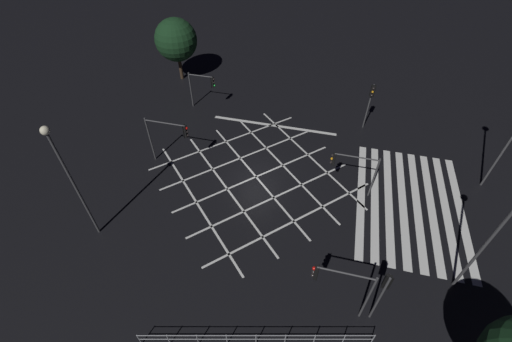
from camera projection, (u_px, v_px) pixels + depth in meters
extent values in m
plane|color=black|center=(256.00, 177.00, 24.47)|extent=(200.00, 200.00, 0.00)
cube|color=silver|center=(361.00, 195.00, 23.20)|extent=(10.44, 0.50, 0.01)
cube|color=silver|center=(375.00, 198.00, 23.04)|extent=(10.44, 0.50, 0.01)
cube|color=silver|center=(389.00, 200.00, 22.89)|extent=(10.44, 0.50, 0.01)
cube|color=silver|center=(403.00, 203.00, 22.73)|extent=(10.44, 0.50, 0.01)
cube|color=silver|center=(417.00, 205.00, 22.58)|extent=(10.44, 0.50, 0.01)
cube|color=silver|center=(431.00, 208.00, 22.42)|extent=(10.44, 0.50, 0.01)
cube|color=silver|center=(446.00, 210.00, 22.26)|extent=(10.44, 0.50, 0.01)
cube|color=silver|center=(461.00, 213.00, 22.11)|extent=(10.44, 0.50, 0.01)
cube|color=silver|center=(308.00, 155.00, 26.19)|extent=(9.12, 9.12, 0.01)
cube|color=silver|center=(294.00, 221.00, 21.62)|extent=(9.12, 9.12, 0.01)
cube|color=silver|center=(283.00, 165.00, 25.33)|extent=(9.12, 9.12, 0.01)
cube|color=silver|center=(274.00, 198.00, 23.05)|extent=(9.12, 9.12, 0.01)
cube|color=silver|center=(256.00, 177.00, 24.47)|extent=(9.12, 9.12, 0.01)
cube|color=silver|center=(256.00, 177.00, 24.47)|extent=(9.12, 9.12, 0.01)
cube|color=silver|center=(227.00, 189.00, 23.61)|extent=(9.12, 9.12, 0.01)
cube|color=silver|center=(240.00, 158.00, 25.90)|extent=(9.12, 9.12, 0.01)
cube|color=silver|center=(196.00, 202.00, 22.76)|extent=(9.12, 9.12, 0.01)
cube|color=silver|center=(226.00, 142.00, 27.32)|extent=(9.12, 9.12, 0.01)
cube|color=silver|center=(274.00, 125.00, 28.86)|extent=(0.30, 10.44, 0.01)
cylinder|color=#424244|center=(191.00, 90.00, 29.83)|extent=(0.11, 0.11, 3.29)
cylinder|color=#424244|center=(200.00, 76.00, 28.61)|extent=(0.09, 2.12, 0.09)
cube|color=black|center=(213.00, 82.00, 28.74)|extent=(0.28, 0.16, 0.90)
sphere|color=black|center=(214.00, 79.00, 28.51)|extent=(0.18, 0.18, 0.18)
sphere|color=black|center=(214.00, 82.00, 28.72)|extent=(0.18, 0.18, 0.18)
sphere|color=green|center=(214.00, 86.00, 28.93)|extent=(0.18, 0.18, 0.18)
cube|color=black|center=(212.00, 82.00, 28.76)|extent=(0.36, 0.02, 0.98)
cylinder|color=#424244|center=(367.00, 298.00, 16.02)|extent=(0.11, 0.11, 3.80)
cylinder|color=#424244|center=(346.00, 273.00, 15.02)|extent=(0.09, 2.58, 0.09)
cube|color=black|center=(316.00, 272.00, 15.56)|extent=(0.28, 0.16, 0.90)
sphere|color=red|center=(314.00, 268.00, 15.37)|extent=(0.18, 0.18, 0.18)
sphere|color=black|center=(313.00, 272.00, 15.58)|extent=(0.18, 0.18, 0.18)
sphere|color=black|center=(313.00, 275.00, 15.79)|extent=(0.18, 0.18, 0.18)
cube|color=black|center=(318.00, 273.00, 15.54)|extent=(0.36, 0.02, 0.98)
cylinder|color=#424244|center=(368.00, 107.00, 27.32)|extent=(0.11, 0.11, 4.00)
cube|color=black|center=(373.00, 91.00, 26.18)|extent=(0.16, 0.28, 0.90)
sphere|color=black|center=(374.00, 88.00, 25.89)|extent=(0.18, 0.18, 0.18)
sphere|color=orange|center=(373.00, 92.00, 26.10)|extent=(0.18, 0.18, 0.18)
sphere|color=black|center=(372.00, 95.00, 26.31)|extent=(0.18, 0.18, 0.18)
cube|color=black|center=(373.00, 91.00, 26.24)|extent=(0.02, 0.36, 0.98)
cylinder|color=#424244|center=(150.00, 140.00, 24.55)|extent=(0.11, 0.11, 3.73)
cylinder|color=#424244|center=(165.00, 123.00, 23.10)|extent=(0.09, 2.91, 0.09)
cube|color=black|center=(186.00, 131.00, 23.16)|extent=(0.28, 0.16, 0.90)
sphere|color=red|center=(187.00, 128.00, 22.93)|extent=(0.18, 0.18, 0.18)
sphere|color=black|center=(187.00, 132.00, 23.14)|extent=(0.18, 0.18, 0.18)
sphere|color=black|center=(188.00, 135.00, 23.35)|extent=(0.18, 0.18, 0.18)
cube|color=black|center=(184.00, 131.00, 23.18)|extent=(0.36, 0.02, 0.98)
cylinder|color=#424244|center=(379.00, 299.00, 15.96)|extent=(0.11, 0.11, 3.86)
cube|color=black|center=(387.00, 281.00, 15.06)|extent=(0.16, 0.28, 0.90)
sphere|color=black|center=(389.00, 276.00, 14.93)|extent=(0.18, 0.18, 0.18)
sphere|color=orange|center=(387.00, 279.00, 15.14)|extent=(0.18, 0.18, 0.18)
sphere|color=black|center=(385.00, 282.00, 15.35)|extent=(0.18, 0.18, 0.18)
cube|color=black|center=(387.00, 283.00, 15.00)|extent=(0.02, 0.36, 0.98)
cylinder|color=#424244|center=(374.00, 178.00, 22.04)|extent=(0.11, 0.11, 3.33)
cylinder|color=#424244|center=(357.00, 157.00, 21.22)|extent=(0.09, 2.73, 0.09)
cube|color=black|center=(334.00, 159.00, 21.77)|extent=(0.28, 0.16, 0.90)
sphere|color=black|center=(333.00, 155.00, 21.58)|extent=(0.18, 0.18, 0.18)
sphere|color=orange|center=(332.00, 159.00, 21.79)|extent=(0.18, 0.18, 0.18)
sphere|color=black|center=(331.00, 162.00, 22.00)|extent=(0.18, 0.18, 0.18)
cube|color=black|center=(335.00, 159.00, 21.76)|extent=(0.36, 0.02, 0.98)
cylinder|color=#424244|center=(77.00, 189.00, 18.40)|extent=(0.14, 0.14, 7.65)
sphere|color=#F4EAC6|center=(45.00, 131.00, 15.64)|extent=(0.45, 0.45, 0.45)
cylinder|color=#424244|center=(487.00, 243.00, 15.84)|extent=(0.14, 0.14, 7.80)
cylinder|color=#424244|center=(511.00, 140.00, 21.11)|extent=(0.14, 0.14, 8.04)
cylinder|color=#38281C|center=(180.00, 67.00, 33.70)|extent=(0.33, 0.33, 2.49)
sphere|color=#143319|center=(176.00, 40.00, 31.80)|extent=(3.92, 3.92, 3.92)
cylinder|color=#9EA0A5|center=(139.00, 340.00, 16.01)|extent=(0.05, 0.05, 1.05)
cylinder|color=#9EA0A5|center=(169.00, 340.00, 16.01)|extent=(0.05, 0.05, 1.05)
cylinder|color=#9EA0A5|center=(198.00, 340.00, 16.01)|extent=(0.05, 0.05, 1.05)
cylinder|color=#9EA0A5|center=(227.00, 340.00, 16.01)|extent=(0.05, 0.05, 1.05)
cylinder|color=#9EA0A5|center=(256.00, 340.00, 16.01)|extent=(0.05, 0.05, 1.05)
cylinder|color=#9EA0A5|center=(285.00, 340.00, 16.01)|extent=(0.05, 0.05, 1.05)
cylinder|color=#9EA0A5|center=(314.00, 340.00, 16.01)|extent=(0.05, 0.05, 1.05)
cylinder|color=#9EA0A5|center=(343.00, 340.00, 16.01)|extent=(0.05, 0.05, 1.05)
cylinder|color=#9EA0A5|center=(373.00, 340.00, 16.01)|extent=(0.05, 0.05, 1.05)
cylinder|color=#9EA0A5|center=(256.00, 336.00, 15.67)|extent=(2.67, 10.63, 0.04)
cylinder|color=#9EA0A5|center=(256.00, 339.00, 15.97)|extent=(2.67, 10.63, 0.04)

